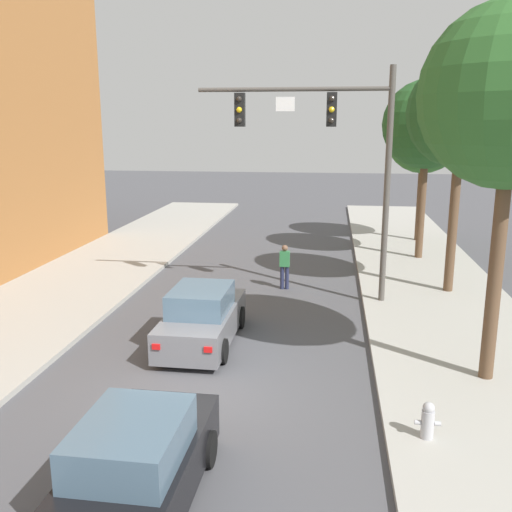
{
  "coord_description": "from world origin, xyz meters",
  "views": [
    {
      "loc": [
        2.85,
        -11.38,
        5.88
      ],
      "look_at": [
        0.64,
        5.18,
        2.0
      ],
      "focal_mm": 39.92,
      "sensor_mm": 36.0,
      "label": 1
    }
  ],
  "objects_px": {
    "traffic_signal_mast": "(334,142)",
    "street_tree_third": "(427,125)",
    "pedestrian_crossing_road": "(285,265)",
    "street_tree_second": "(462,114)",
    "street_tree_farthest": "(424,135)",
    "fire_hydrant": "(428,420)",
    "car_lead_grey": "(202,318)",
    "car_following_black": "(136,469)"
  },
  "relations": [
    {
      "from": "traffic_signal_mast",
      "to": "pedestrian_crossing_road",
      "type": "relative_size",
      "value": 4.57
    },
    {
      "from": "car_lead_grey",
      "to": "fire_hydrant",
      "type": "relative_size",
      "value": 5.91
    },
    {
      "from": "car_lead_grey",
      "to": "car_following_black",
      "type": "relative_size",
      "value": 1.0
    },
    {
      "from": "traffic_signal_mast",
      "to": "street_tree_second",
      "type": "xyz_separation_m",
      "value": [
        4.15,
        1.48,
        0.88
      ]
    },
    {
      "from": "street_tree_farthest",
      "to": "fire_hydrant",
      "type": "bearing_deg",
      "value": -97.38
    },
    {
      "from": "car_lead_grey",
      "to": "street_tree_second",
      "type": "distance_m",
      "value": 10.91
    },
    {
      "from": "traffic_signal_mast",
      "to": "street_tree_second",
      "type": "distance_m",
      "value": 4.49
    },
    {
      "from": "fire_hydrant",
      "to": "traffic_signal_mast",
      "type": "bearing_deg",
      "value": 102.33
    },
    {
      "from": "car_following_black",
      "to": "car_lead_grey",
      "type": "bearing_deg",
      "value": 94.54
    },
    {
      "from": "street_tree_third",
      "to": "street_tree_farthest",
      "type": "relative_size",
      "value": 1.07
    },
    {
      "from": "street_tree_second",
      "to": "street_tree_third",
      "type": "bearing_deg",
      "value": 93.26
    },
    {
      "from": "traffic_signal_mast",
      "to": "fire_hydrant",
      "type": "height_order",
      "value": "traffic_signal_mast"
    },
    {
      "from": "pedestrian_crossing_road",
      "to": "street_tree_second",
      "type": "relative_size",
      "value": 0.21
    },
    {
      "from": "car_lead_grey",
      "to": "street_tree_second",
      "type": "xyz_separation_m",
      "value": [
        7.57,
        5.62,
        5.48
      ]
    },
    {
      "from": "car_following_black",
      "to": "fire_hydrant",
      "type": "distance_m",
      "value": 5.38
    },
    {
      "from": "traffic_signal_mast",
      "to": "street_tree_third",
      "type": "xyz_separation_m",
      "value": [
        3.85,
        6.63,
        0.52
      ]
    },
    {
      "from": "fire_hydrant",
      "to": "street_tree_second",
      "type": "relative_size",
      "value": 0.09
    },
    {
      "from": "car_lead_grey",
      "to": "street_tree_second",
      "type": "bearing_deg",
      "value": 36.56
    },
    {
      "from": "car_following_black",
      "to": "street_tree_third",
      "type": "distance_m",
      "value": 19.66
    },
    {
      "from": "street_tree_farthest",
      "to": "street_tree_third",
      "type": "bearing_deg",
      "value": -97.36
    },
    {
      "from": "traffic_signal_mast",
      "to": "car_lead_grey",
      "type": "distance_m",
      "value": 7.07
    },
    {
      "from": "car_lead_grey",
      "to": "pedestrian_crossing_road",
      "type": "relative_size",
      "value": 2.6
    },
    {
      "from": "traffic_signal_mast",
      "to": "pedestrian_crossing_road",
      "type": "bearing_deg",
      "value": 139.18
    },
    {
      "from": "car_following_black",
      "to": "street_tree_second",
      "type": "height_order",
      "value": "street_tree_second"
    },
    {
      "from": "traffic_signal_mast",
      "to": "fire_hydrant",
      "type": "relative_size",
      "value": 10.42
    },
    {
      "from": "car_lead_grey",
      "to": "street_tree_third",
      "type": "distance_m",
      "value": 13.97
    },
    {
      "from": "street_tree_second",
      "to": "traffic_signal_mast",
      "type": "bearing_deg",
      "value": -160.41
    },
    {
      "from": "pedestrian_crossing_road",
      "to": "fire_hydrant",
      "type": "bearing_deg",
      "value": -70.65
    },
    {
      "from": "street_tree_third",
      "to": "fire_hydrant",
      "type": "bearing_deg",
      "value": -97.39
    },
    {
      "from": "street_tree_farthest",
      "to": "traffic_signal_mast",
      "type": "bearing_deg",
      "value": -112.4
    },
    {
      "from": "fire_hydrant",
      "to": "street_tree_farthest",
      "type": "distance_m",
      "value": 19.95
    },
    {
      "from": "street_tree_third",
      "to": "street_tree_second",
      "type": "bearing_deg",
      "value": -86.74
    },
    {
      "from": "street_tree_third",
      "to": "traffic_signal_mast",
      "type": "bearing_deg",
      "value": -120.18
    },
    {
      "from": "pedestrian_crossing_road",
      "to": "fire_hydrant",
      "type": "xyz_separation_m",
      "value": [
        3.52,
        -10.02,
        -0.41
      ]
    },
    {
      "from": "pedestrian_crossing_road",
      "to": "street_tree_third",
      "type": "xyz_separation_m",
      "value": [
        5.49,
        5.21,
        4.93
      ]
    },
    {
      "from": "traffic_signal_mast",
      "to": "street_tree_second",
      "type": "bearing_deg",
      "value": 19.59
    },
    {
      "from": "car_lead_grey",
      "to": "street_tree_second",
      "type": "relative_size",
      "value": 0.54
    },
    {
      "from": "car_following_black",
      "to": "fire_hydrant",
      "type": "bearing_deg",
      "value": 27.89
    },
    {
      "from": "traffic_signal_mast",
      "to": "street_tree_farthest",
      "type": "distance_m",
      "value": 11.46
    },
    {
      "from": "fire_hydrant",
      "to": "car_following_black",
      "type": "bearing_deg",
      "value": -152.11
    },
    {
      "from": "street_tree_second",
      "to": "fire_hydrant",
      "type": "bearing_deg",
      "value": -102.68
    },
    {
      "from": "traffic_signal_mast",
      "to": "fire_hydrant",
      "type": "bearing_deg",
      "value": -77.67
    }
  ]
}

